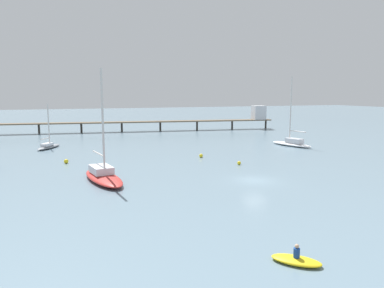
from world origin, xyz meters
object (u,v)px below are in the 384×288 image
object	(u,v)px
sailboat_red	(103,175)
mooring_buoy_outer	(66,161)
mooring_buoy_inner	(201,156)
pier	(187,118)
sailboat_gray	(48,146)
sailboat_white	(292,142)
dinghy_yellow	(296,260)
mooring_buoy_mid	(239,163)

from	to	relation	value
sailboat_red	mooring_buoy_outer	world-z (taller)	sailboat_red
sailboat_red	mooring_buoy_inner	bearing A→B (deg)	30.83
mooring_buoy_inner	pier	bearing A→B (deg)	72.70
sailboat_red	mooring_buoy_inner	world-z (taller)	sailboat_red
sailboat_gray	sailboat_white	size ratio (longest dim) A/B	0.62
sailboat_white	mooring_buoy_outer	distance (m)	38.99
pier	sailboat_gray	xyz separation A→B (m)	(-33.15, -20.04, -2.57)
pier	mooring_buoy_inner	distance (m)	39.60
sailboat_gray	mooring_buoy_outer	distance (m)	15.43
sailboat_white	dinghy_yellow	xyz separation A→B (m)	(-27.75, -37.34, -0.51)
pier	sailboat_gray	world-z (taller)	sailboat_gray
sailboat_gray	mooring_buoy_outer	size ratio (longest dim) A/B	12.83
mooring_buoy_inner	mooring_buoy_outer	size ratio (longest dim) A/B	0.93
sailboat_gray	mooring_buoy_mid	world-z (taller)	sailboat_gray
sailboat_gray	mooring_buoy_inner	bearing A→B (deg)	-39.55
sailboat_gray	mooring_buoy_mid	distance (m)	34.39
sailboat_white	dinghy_yellow	world-z (taller)	sailboat_white
mooring_buoy_inner	mooring_buoy_mid	distance (m)	7.39
sailboat_gray	sailboat_red	bearing A→B (deg)	-77.62
dinghy_yellow	mooring_buoy_mid	distance (m)	27.74
dinghy_yellow	mooring_buoy_mid	bearing A→B (deg)	67.85
pier	sailboat_white	xyz separation A→B (m)	(8.20, -32.96, -2.37)
sailboat_gray	mooring_buoy_mid	xyz separation A→B (m)	(24.06, -24.57, -0.27)
sailboat_red	sailboat_white	distance (m)	38.10
sailboat_white	mooring_buoy_inner	bearing A→B (deg)	-166.61
sailboat_red	mooring_buoy_mid	size ratio (longest dim) A/B	24.15
mooring_buoy_mid	mooring_buoy_outer	xyz separation A→B (m)	(-21.62, 9.33, 0.05)
pier	mooring_buoy_inner	xyz separation A→B (m)	(-11.75, -37.71, -2.80)
mooring_buoy_outer	dinghy_yellow	bearing A→B (deg)	-72.31
sailboat_gray	dinghy_yellow	xyz separation A→B (m)	(13.60, -50.26, -0.31)
sailboat_white	sailboat_red	bearing A→B (deg)	-158.45
sailboat_white	mooring_buoy_mid	world-z (taller)	sailboat_white
sailboat_red	mooring_buoy_outer	xyz separation A→B (m)	(-3.48, 11.68, -0.38)
pier	sailboat_red	bearing A→B (deg)	-120.12
dinghy_yellow	mooring_buoy_mid	world-z (taller)	dinghy_yellow
sailboat_white	mooring_buoy_outer	bearing A→B (deg)	-176.59
mooring_buoy_outer	mooring_buoy_mid	bearing A→B (deg)	-23.34
dinghy_yellow	mooring_buoy_inner	distance (m)	33.51
mooring_buoy_mid	mooring_buoy_outer	world-z (taller)	mooring_buoy_outer
sailboat_gray	mooring_buoy_inner	world-z (taller)	sailboat_gray
sailboat_white	mooring_buoy_mid	bearing A→B (deg)	-146.04
pier	sailboat_red	world-z (taller)	sailboat_red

